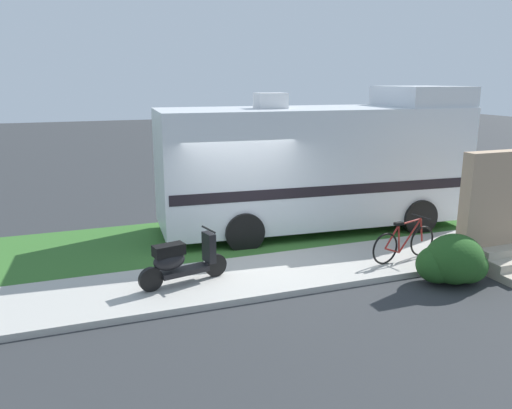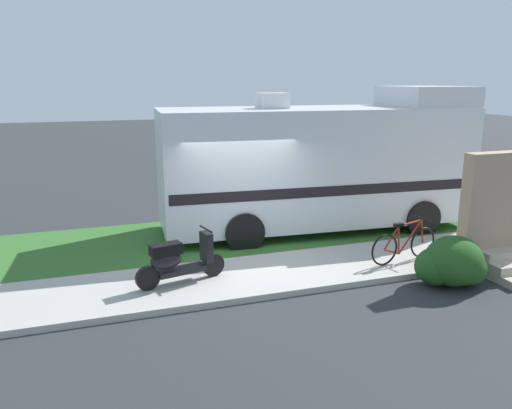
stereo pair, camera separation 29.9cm
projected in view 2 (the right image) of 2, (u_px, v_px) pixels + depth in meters
The scene contains 10 objects.
ground_plane at pixel (246, 258), 10.98m from camera, with size 80.00×80.00×0.00m, color #2D3033.
sidewalk at pixel (264, 275), 9.86m from camera, with size 24.00×2.00×0.12m.
grass_strip at pixel (227, 236), 12.35m from camera, with size 24.00×3.40×0.08m.
motorhome_rv at pixel (320, 164), 12.60m from camera, with size 7.83×2.87×3.60m.
scooter at pixel (178, 260), 9.20m from camera, with size 1.72×0.64×0.97m.
bicycle at pixel (404, 244), 10.35m from camera, with size 1.68×0.52×0.88m.
pickup_truck_near at pixel (361, 159), 18.21m from camera, with size 5.44×2.22×1.80m.
porch_steps at pixel (508, 223), 10.13m from camera, with size 2.00×1.26×2.40m.
bush_by_porch at pixel (452, 263), 9.38m from camera, with size 1.34×1.00×0.95m.
bottle_green at pixel (477, 251), 10.69m from camera, with size 0.07×0.07×0.26m.
Camera 2 is at (-3.11, -9.90, 3.77)m, focal length 35.45 mm.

